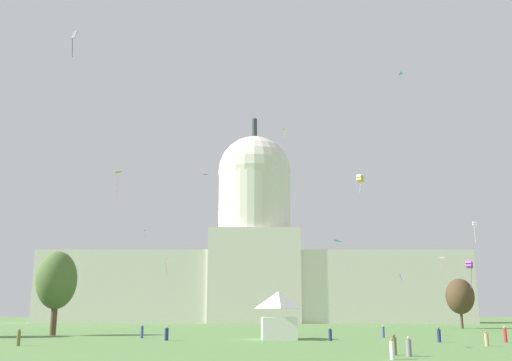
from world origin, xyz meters
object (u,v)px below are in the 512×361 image
at_px(kite_blue_low, 398,277).
at_px(kite_cyan_high, 401,76).
at_px(person_denim_near_tree_east, 380,332).
at_px(kite_gold_mid, 358,179).
at_px(kite_magenta_high, 202,176).
at_px(person_navy_front_center, 164,334).
at_px(person_white_lawn_far_left, 389,350).
at_px(capitol_building, 252,262).
at_px(kite_white_mid, 472,225).
at_px(kite_green_mid, 144,232).
at_px(person_navy_front_left, 328,335).
at_px(kite_pink_low, 439,262).
at_px(person_grey_back_left, 406,347).
at_px(event_tent, 276,315).
at_px(tree_west_near, 54,280).
at_px(person_tan_mid_right, 484,339).
at_px(person_red_front_right, 502,335).
at_px(kite_violet_low, 466,265).
at_px(kite_turquoise_low, 341,246).
at_px(kite_yellow_high, 283,130).
at_px(person_olive_near_tree_west, 391,346).
at_px(kite_lime_mid, 113,175).
at_px(person_olive_mid_center, 16,338).
at_px(person_denim_lawn_far_right, 139,332).
at_px(kite_red_low, 166,261).
at_px(person_navy_aisle_center, 436,335).
at_px(kite_black_high, 71,36).
at_px(tree_east_far, 457,296).

distance_m(kite_blue_low, kite_cyan_high, 41.79).
xyz_separation_m(person_denim_near_tree_east, kite_gold_mid, (3.79, 32.39, 28.60)).
bearing_deg(kite_magenta_high, person_navy_front_center, 70.17).
height_order(person_navy_front_center, person_white_lawn_far_left, person_navy_front_center).
bearing_deg(capitol_building, kite_white_mid, -60.11).
bearing_deg(person_navy_front_center, kite_green_mid, -157.46).
height_order(person_navy_front_left, kite_pink_low, kite_pink_low).
bearing_deg(person_grey_back_left, event_tent, 77.46).
bearing_deg(tree_west_near, person_tan_mid_right, -27.08).
height_order(person_red_front_right, kite_violet_low, kite_violet_low).
height_order(capitol_building, kite_turquoise_low, capitol_building).
relative_size(person_grey_back_left, kite_yellow_high, 0.69).
bearing_deg(tree_west_near, kite_blue_low, 30.76).
height_order(person_olive_near_tree_west, kite_green_mid, kite_green_mid).
xyz_separation_m(kite_violet_low, kite_lime_mid, (-48.84, 12.87, 14.86)).
height_order(person_denim_near_tree_east, kite_pink_low, kite_pink_low).
xyz_separation_m(person_tan_mid_right, kite_lime_mid, (-44.87, 26.69, 23.38)).
distance_m(kite_blue_low, kite_turquoise_low, 70.04).
bearing_deg(kite_white_mid, person_olive_mid_center, 133.67).
distance_m(person_navy_front_left, person_denim_lawn_far_right, 24.85).
xyz_separation_m(person_tan_mid_right, kite_red_low, (-44.61, 81.93, 14.84)).
height_order(person_navy_front_center, person_tan_mid_right, person_navy_front_center).
bearing_deg(person_denim_near_tree_east, kite_magenta_high, -1.01).
bearing_deg(person_olive_near_tree_west, kite_blue_low, 114.50).
distance_m(person_red_front_right, kite_yellow_high, 85.14).
xyz_separation_m(person_navy_aisle_center, kite_turquoise_low, (-12.26, -11.45, 8.84)).
distance_m(person_red_front_right, kite_red_low, 90.71).
bearing_deg(person_red_front_right, kite_cyan_high, 21.46).
bearing_deg(person_navy_front_left, person_denim_near_tree_east, -157.33).
relative_size(person_navy_front_left, kite_red_low, 0.39).
xyz_separation_m(person_red_front_right, kite_blue_low, (2.37, 55.48, 9.73)).
height_order(person_denim_near_tree_east, kite_turquoise_low, kite_turquoise_low).
relative_size(person_red_front_right, kite_lime_mid, 0.44).
relative_size(tree_west_near, kite_yellow_high, 5.61).
height_order(kite_cyan_high, kite_yellow_high, kite_cyan_high).
bearing_deg(capitol_building, person_red_front_right, -76.76).
xyz_separation_m(person_olive_mid_center, kite_black_high, (-3.08, 18.36, 42.45)).
bearing_deg(kite_violet_low, kite_magenta_high, 161.41).
bearing_deg(kite_magenta_high, person_navy_aisle_center, 94.91).
distance_m(person_grey_back_left, person_denim_lawn_far_right, 41.64).
xyz_separation_m(person_olive_near_tree_west, kite_gold_mid, (9.83, 64.29, 28.63)).
bearing_deg(tree_east_far, kite_gold_mid, -151.84).
bearing_deg(person_grey_back_left, kite_white_mid, 34.92).
bearing_deg(kite_lime_mid, person_denim_lawn_far_right, -8.70).
distance_m(person_tan_mid_right, kite_lime_mid, 57.21).
height_order(person_navy_front_center, kite_lime_mid, kite_lime_mid).
relative_size(person_navy_aisle_center, kite_yellow_high, 0.76).
xyz_separation_m(kite_blue_low, kite_pink_low, (4.34, -14.45, 1.94)).
bearing_deg(person_olive_mid_center, person_red_front_right, 31.75).
height_order(person_olive_near_tree_west, kite_black_high, kite_black_high).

